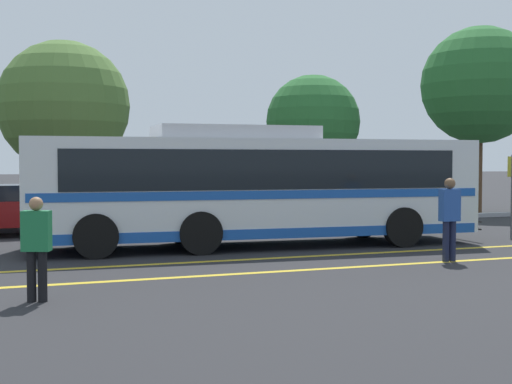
{
  "coord_description": "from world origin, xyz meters",
  "views": [
    {
      "loc": [
        -6.93,
        -17.02,
        2.14
      ],
      "look_at": [
        -0.65,
        -0.29,
        1.37
      ],
      "focal_mm": 50.0,
      "sensor_mm": 36.0,
      "label": 1
    }
  ],
  "objects": [
    {
      "name": "pedestrian_0",
      "position": [
        -6.27,
        -5.76,
        0.9
      ],
      "size": [
        0.47,
        0.36,
        1.6
      ],
      "rotation": [
        0.0,
        0.0,
        5.9
      ],
      "color": "black",
      "rests_on": "ground_plane"
    },
    {
      "name": "curb_strip",
      "position": [
        -0.65,
        5.55,
        0.07
      ],
      "size": [
        39.21,
        0.36,
        0.15
      ],
      "primitive_type": "cube",
      "color": "#99999E",
      "rests_on": "ground_plane"
    },
    {
      "name": "tree_3",
      "position": [
        5.51,
        9.51,
        3.76
      ],
      "size": [
        3.84,
        3.84,
        5.69
      ],
      "color": "#513823",
      "rests_on": "ground_plane"
    },
    {
      "name": "parked_car_2",
      "position": [
        -0.66,
        4.78,
        0.78
      ],
      "size": [
        4.47,
        1.94,
        1.57
      ],
      "rotation": [
        0.0,
        0.0,
        -1.62
      ],
      "color": "#4C3823",
      "rests_on": "ground_plane"
    },
    {
      "name": "tree_1",
      "position": [
        12.13,
        7.41,
        5.29
      ],
      "size": [
        4.83,
        4.83,
        7.72
      ],
      "color": "#513823",
      "rests_on": "ground_plane"
    },
    {
      "name": "tree_0",
      "position": [
        -4.36,
        9.61,
        4.14
      ],
      "size": [
        4.73,
        4.73,
        6.51
      ],
      "color": "#513823",
      "rests_on": "ground_plane"
    },
    {
      "name": "lane_strip_0",
      "position": [
        -0.65,
        -2.49,
        0.0
      ],
      "size": [
        31.21,
        0.2,
        0.01
      ],
      "primitive_type": "cube",
      "rotation": [
        0.0,
        0.0,
        1.57
      ],
      "color": "gold",
      "rests_on": "ground_plane"
    },
    {
      "name": "parked_car_1",
      "position": [
        -6.17,
        4.65,
        0.75
      ],
      "size": [
        4.12,
        2.17,
        1.47
      ],
      "rotation": [
        0.0,
        0.0,
        1.63
      ],
      "color": "maroon",
      "rests_on": "ground_plane"
    },
    {
      "name": "ground_plane",
      "position": [
        0.0,
        0.0,
        0.0
      ],
      "size": [
        220.0,
        220.0,
        0.0
      ],
      "primitive_type": "plane",
      "color": "#262628"
    },
    {
      "name": "transit_bus",
      "position": [
        -0.67,
        -0.29,
        1.54
      ],
      "size": [
        11.65,
        3.27,
        3.01
      ],
      "rotation": [
        0.0,
        0.0,
        -1.64
      ],
      "color": "silver",
      "rests_on": "ground_plane"
    },
    {
      "name": "pedestrian_2",
      "position": [
        2.26,
        -4.28,
        1.02
      ],
      "size": [
        0.42,
        0.23,
        1.79
      ],
      "rotation": [
        0.0,
        0.0,
        6.26
      ],
      "color": "#191E38",
      "rests_on": "ground_plane"
    },
    {
      "name": "lane_strip_1",
      "position": [
        -0.65,
        -4.3,
        0.0
      ],
      "size": [
        31.21,
        0.2,
        0.01
      ],
      "primitive_type": "cube",
      "rotation": [
        0.0,
        0.0,
        1.57
      ],
      "color": "gold",
      "rests_on": "ground_plane"
    },
    {
      "name": "bus_stop_sign",
      "position": [
        6.46,
        -1.28,
        1.47
      ],
      "size": [
        0.07,
        0.4,
        2.33
      ],
      "rotation": [
        0.0,
        0.0,
        -1.64
      ],
      "color": "#59595E",
      "rests_on": "ground_plane"
    }
  ]
}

